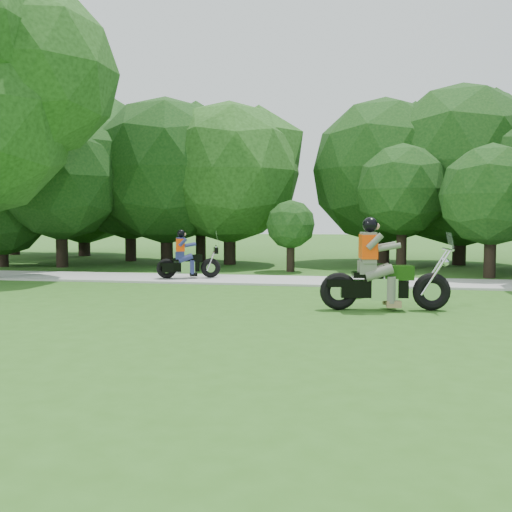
{
  "coord_description": "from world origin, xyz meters",
  "views": [
    {
      "loc": [
        0.75,
        -8.59,
        1.95
      ],
      "look_at": [
        -1.47,
        4.31,
        1.01
      ],
      "focal_mm": 40.0,
      "sensor_mm": 36.0,
      "label": 1
    }
  ],
  "objects": [
    {
      "name": "chopper_motorcycle",
      "position": [
        1.27,
        3.29,
        0.71
      ],
      "size": [
        2.68,
        0.84,
        1.91
      ],
      "rotation": [
        0.0,
        0.0,
        0.13
      ],
      "color": "black",
      "rests_on": "ground"
    },
    {
      "name": "tree_line",
      "position": [
        0.08,
        14.36,
        3.58
      ],
      "size": [
        39.5,
        12.56,
        7.69
      ],
      "color": "black",
      "rests_on": "ground"
    },
    {
      "name": "ground",
      "position": [
        0.0,
        0.0,
        0.0
      ],
      "size": [
        100.0,
        100.0,
        0.0
      ],
      "primitive_type": "plane",
      "color": "#2C5A19",
      "rests_on": "ground"
    },
    {
      "name": "touring_motorcycle",
      "position": [
        -4.25,
        7.84,
        0.59
      ],
      "size": [
        1.86,
        1.03,
        1.46
      ],
      "rotation": [
        0.0,
        0.0,
        0.34
      ],
      "color": "black",
      "rests_on": "walkway"
    },
    {
      "name": "walkway",
      "position": [
        0.0,
        8.0,
        0.03
      ],
      "size": [
        60.0,
        2.2,
        0.06
      ],
      "primitive_type": "cube",
      "color": "#A2A29D",
      "rests_on": "ground"
    }
  ]
}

